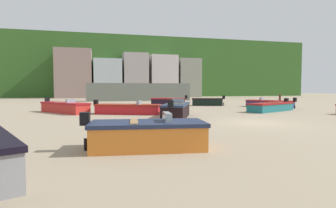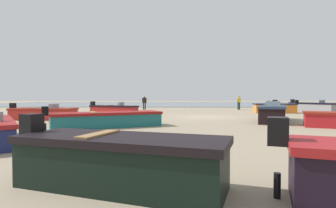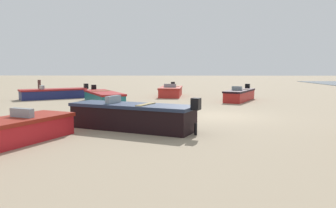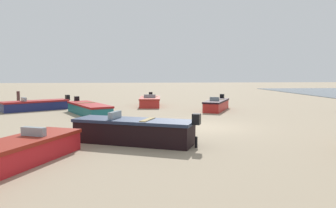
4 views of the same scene
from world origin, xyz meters
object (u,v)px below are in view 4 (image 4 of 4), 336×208
object	(u,v)px
boat_red_4	(14,153)
boat_red_9	(150,102)
boat_red_5	(216,105)
boat_navy_1	(36,105)
boat_black_3	(134,131)
boat_teal_7	(89,109)
mooring_post_near_water	(18,99)

from	to	relation	value
boat_red_4	boat_red_9	xyz separation A→B (m)	(17.11, -4.69, 0.01)
boat_red_4	boat_red_5	bearing A→B (deg)	78.15
boat_navy_1	boat_black_3	xyz separation A→B (m)	(-12.03, -7.42, 0.11)
boat_teal_7	boat_red_9	world-z (taller)	boat_red_9
boat_navy_1	boat_red_9	xyz separation A→B (m)	(2.31, -8.59, 0.01)
boat_teal_7	boat_red_4	bearing A→B (deg)	61.43
boat_teal_7	boat_red_9	size ratio (longest dim) A/B	1.25
boat_navy_1	mooring_post_near_water	xyz separation A→B (m)	(2.84, 2.24, 0.26)
boat_black_3	boat_red_5	bearing A→B (deg)	-5.72
boat_red_5	boat_red_4	bearing A→B (deg)	80.52
boat_red_5	boat_red_9	world-z (taller)	boat_red_5
boat_red_5	mooring_post_near_water	bearing A→B (deg)	11.03
boat_navy_1	boat_red_5	distance (m)	13.47
boat_red_4	boat_teal_7	world-z (taller)	boat_red_4
boat_red_5	boat_red_9	xyz separation A→B (m)	(3.49, 4.82, -0.01)
boat_teal_7	boat_red_9	xyz separation A→B (m)	(5.12, -4.30, 0.01)
boat_red_4	boat_teal_7	distance (m)	12.00
boat_red_4	boat_teal_7	size ratio (longest dim) A/B	0.96
boat_red_9	mooring_post_near_water	bearing A→B (deg)	1.12
boat_black_3	boat_red_9	xyz separation A→B (m)	(14.34, -1.18, -0.10)
boat_black_3	mooring_post_near_water	world-z (taller)	mooring_post_near_water
boat_navy_1	boat_black_3	size ratio (longest dim) A/B	0.94
boat_teal_7	mooring_post_near_water	world-z (taller)	mooring_post_near_water
boat_black_3	boat_red_4	size ratio (longest dim) A/B	0.97
boat_red_9	mooring_post_near_water	distance (m)	10.85
boat_navy_1	boat_red_4	size ratio (longest dim) A/B	0.91
boat_black_3	boat_red_9	size ratio (longest dim) A/B	1.16
boat_black_3	boat_red_4	xyz separation A→B (m)	(-2.78, 3.51, -0.10)
boat_red_5	boat_black_3	bearing A→B (deg)	86.50
boat_red_4	mooring_post_near_water	bearing A→B (deg)	132.25
boat_red_4	boat_red_5	xyz separation A→B (m)	(13.62, -9.51, 0.01)
boat_navy_1	boat_red_5	xyz separation A→B (m)	(-1.18, -13.41, 0.02)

